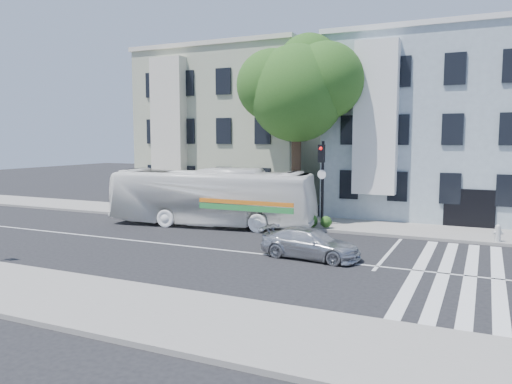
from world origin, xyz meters
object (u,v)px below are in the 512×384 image
Objects in this scene: bus at (212,197)px; fire_hydrant at (498,233)px; traffic_signal at (322,172)px; sedan at (310,244)px.

fire_hydrant is at bearing -93.37° from bus.
traffic_signal reaches higher than fire_hydrant.
bus is 14.67m from fire_hydrant.
fire_hydrant is (14.59, 1.10, -1.06)m from bus.
traffic_signal is 5.88× the size of fire_hydrant.
traffic_signal is at bearing -78.97° from bus.
bus is at bearing -152.36° from traffic_signal.
fire_hydrant is at bearing -43.46° from sedan.
traffic_signal reaches higher than bus.
bus is 2.45× the size of traffic_signal.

